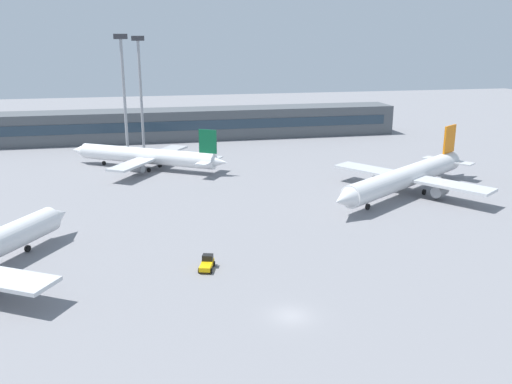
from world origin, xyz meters
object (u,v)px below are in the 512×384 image
(airplane_mid, at_px, (406,177))
(airplane_far, at_px, (146,156))
(floodlight_tower_west, at_px, (141,89))
(floodlight_tower_east, at_px, (124,92))
(baggage_tug_yellow, at_px, (207,263))

(airplane_mid, xyz_separation_m, airplane_far, (-49.55, 32.71, -0.42))
(airplane_far, xyz_separation_m, floodlight_tower_west, (-0.20, 16.87, 14.07))
(airplane_mid, relative_size, floodlight_tower_east, 1.33)
(floodlight_tower_west, bearing_deg, floodlight_tower_east, -112.26)
(airplane_mid, relative_size, floodlight_tower_west, 1.35)
(floodlight_tower_west, bearing_deg, airplane_mid, -44.90)
(airplane_far, relative_size, floodlight_tower_east, 1.20)
(floodlight_tower_west, xyz_separation_m, floodlight_tower_east, (-3.97, -9.69, 0.23))
(airplane_mid, distance_m, airplane_far, 59.37)
(floodlight_tower_east, bearing_deg, airplane_mid, -36.60)
(airplane_mid, xyz_separation_m, floodlight_tower_west, (-49.75, 49.58, 13.65))
(airplane_far, distance_m, floodlight_tower_west, 21.97)
(airplane_mid, bearing_deg, floodlight_tower_east, 143.40)
(baggage_tug_yellow, bearing_deg, floodlight_tower_east, 99.23)
(airplane_far, bearing_deg, floodlight_tower_east, 120.09)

